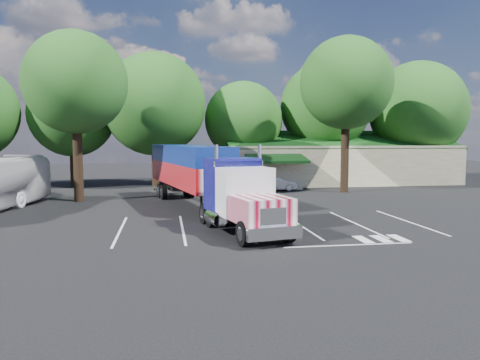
{
  "coord_description": "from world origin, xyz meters",
  "views": [
    {
      "loc": [
        -4.06,
        -30.45,
        4.76
      ],
      "look_at": [
        0.81,
        -0.14,
        2.0
      ],
      "focal_mm": 35.0,
      "sensor_mm": 36.0,
      "label": 1
    }
  ],
  "objects": [
    {
      "name": "tree_row_d",
      "position": [
        4.0,
        17.5,
        6.58
      ],
      "size": [
        8.0,
        8.0,
        10.6
      ],
      "color": "black",
      "rests_on": "ground"
    },
    {
      "name": "semi_truck",
      "position": [
        -1.83,
        0.14,
        2.51
      ],
      "size": [
        6.95,
        21.24,
        4.43
      ],
      "rotation": [
        0.0,
        0.0,
        0.21
      ],
      "color": "black",
      "rests_on": "ground"
    },
    {
      "name": "bicycle",
      "position": [
        2.17,
        1.0,
        0.47
      ],
      "size": [
        1.05,
        1.87,
        0.93
      ],
      "primitive_type": "imported",
      "rotation": [
        0.0,
        0.0,
        0.26
      ],
      "color": "black",
      "rests_on": "ground"
    },
    {
      "name": "tree_near_left",
      "position": [
        -10.5,
        6.0,
        8.81
      ],
      "size": [
        7.6,
        7.6,
        12.65
      ],
      "color": "black",
      "rests_on": "ground"
    },
    {
      "name": "event_hall",
      "position": [
        13.74,
        17.81,
        2.21
      ],
      "size": [
        24.2,
        14.12,
        5.55
      ],
      "color": "beige",
      "rests_on": "ground"
    },
    {
      "name": "tree_row_e",
      "position": [
        13.0,
        18.0,
        8.09
      ],
      "size": [
        9.6,
        9.6,
        12.9
      ],
      "color": "black",
      "rests_on": "ground"
    },
    {
      "name": "tree_row_f",
      "position": [
        23.0,
        16.8,
        7.79
      ],
      "size": [
        10.4,
        10.4,
        13.0
      ],
      "color": "black",
      "rests_on": "ground"
    },
    {
      "name": "woman",
      "position": [
        1.6,
        -0.38,
        0.78
      ],
      "size": [
        0.4,
        0.59,
        1.56
      ],
      "primitive_type": "imported",
      "rotation": [
        0.0,
        0.0,
        1.52
      ],
      "color": "black",
      "rests_on": "ground"
    },
    {
      "name": "tree_row_b",
      "position": [
        -13.0,
        17.8,
        7.13
      ],
      "size": [
        8.4,
        8.4,
        11.35
      ],
      "color": "black",
      "rests_on": "ground"
    },
    {
      "name": "ground",
      "position": [
        0.0,
        0.0,
        0.0
      ],
      "size": [
        120.0,
        120.0,
        0.0
      ],
      "primitive_type": "plane",
      "color": "black",
      "rests_on": "ground"
    },
    {
      "name": "silver_sedan",
      "position": [
        5.77,
        10.5,
        0.63
      ],
      "size": [
        3.85,
        1.48,
        1.25
      ],
      "primitive_type": "imported",
      "rotation": [
        0.0,
        0.0,
        1.61
      ],
      "color": "#9A9CA1",
      "rests_on": "ground"
    },
    {
      "name": "tree_row_c",
      "position": [
        -5.0,
        16.2,
        8.04
      ],
      "size": [
        10.0,
        10.0,
        13.05
      ],
      "color": "black",
      "rests_on": "ground"
    },
    {
      "name": "tree_near_right",
      "position": [
        11.5,
        8.5,
        9.46
      ],
      "size": [
        8.0,
        8.0,
        13.5
      ],
      "color": "black",
      "rests_on": "ground"
    }
  ]
}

